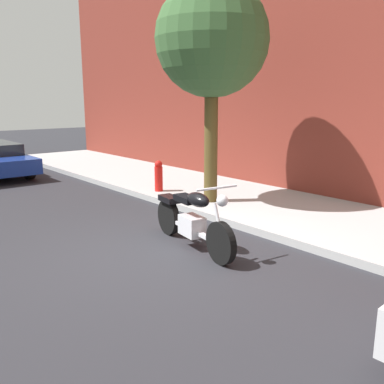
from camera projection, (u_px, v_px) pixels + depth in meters
The scene contains 5 objects.
ground_plane at pixel (164, 253), 6.57m from camera, with size 60.00×60.00×0.00m, color #28282D.
sidewalk at pixel (293, 212), 8.66m from camera, with size 25.18×3.15×0.14m, color #ACACAC.
motorcycle at pixel (192, 220), 6.70m from camera, with size 2.26×0.77×1.14m.
street_tree at pixel (212, 41), 8.61m from camera, with size 2.39×2.39×4.79m.
fire_hydrant at pixel (159, 179), 10.31m from camera, with size 0.20×0.20×0.91m.
Camera 1 is at (5.03, -3.66, 2.35)m, focal length 38.89 mm.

